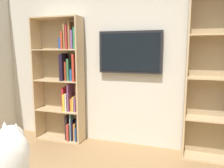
{
  "coord_description": "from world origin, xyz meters",
  "views": [
    {
      "loc": [
        -0.69,
        1.05,
        1.48
      ],
      "look_at": [
        -0.02,
        -1.1,
        1.12
      ],
      "focal_mm": 35.35,
      "sensor_mm": 36.0,
      "label": 1
    }
  ],
  "objects": [
    {
      "name": "wall_back",
      "position": [
        0.0,
        -2.23,
        1.35
      ],
      "size": [
        4.52,
        0.06,
        2.7
      ],
      "primitive_type": "cube",
      "color": "beige",
      "rests_on": "ground"
    },
    {
      "name": "bookshelf_right",
      "position": [
        1.08,
        -2.06,
        0.97
      ],
      "size": [
        0.8,
        0.28,
        1.97
      ],
      "color": "tan",
      "rests_on": "ground"
    },
    {
      "name": "wall_mounted_tv",
      "position": [
        0.03,
        -2.15,
        1.44
      ],
      "size": [
        0.94,
        0.07,
        0.62
      ],
      "color": "black"
    }
  ]
}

